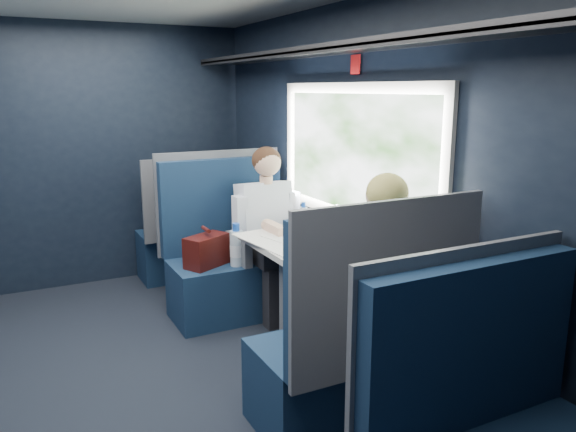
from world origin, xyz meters
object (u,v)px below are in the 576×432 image
seat_row_front (196,235)px  laptop (343,232)px  man (270,225)px  bottle_small (303,217)px  seat_bay_near (231,260)px  woman (379,277)px  cup (304,221)px  seat_bay_far (356,351)px  table (306,256)px

seat_row_front → laptop: seat_row_front is taller
man → bottle_small: bearing=-67.0°
seat_row_front → man: 1.17m
seat_bay_near → woman: woman is taller
seat_row_front → woman: bearing=-84.3°
bottle_small → cup: size_ratio=2.04×
man → bottle_small: size_ratio=6.70×
seat_bay_near → seat_bay_far: bearing=-89.7°
woman → table: bearing=95.5°
laptop → cup: size_ratio=3.14×
seat_bay_near → bottle_small: size_ratio=6.39×
woman → laptop: (0.20, 0.69, 0.07)m
table → bottle_small: size_ratio=5.07×
table → seat_row_front: (-0.18, 1.80, -0.25)m
seat_bay_far → table: bearing=78.2°
seat_row_front → cup: seat_row_front is taller
seat_bay_far → laptop: (0.45, 0.86, 0.39)m
seat_bay_far → woman: woman is taller
man → laptop: bearing=-74.0°
seat_row_front → laptop: bearing=-75.9°
seat_row_front → bottle_small: (0.38, -1.40, 0.42)m
seat_bay_far → woman: size_ratio=0.95×
seat_bay_far → man: size_ratio=0.95×
table → cup: (0.23, 0.44, 0.12)m
laptop → bottle_small: size_ratio=1.54×
woman → laptop: size_ratio=4.35×
seat_bay_near → table: bearing=-77.5°
seat_bay_near → seat_row_front: bearing=89.4°
man → cup: 0.31m
table → seat_bay_near: size_ratio=0.79×
table → bottle_small: bottle_small is taller
seat_bay_near → man: (0.26, -0.17, 0.30)m
laptop → woman: bearing=-106.4°
seat_bay_far → man: bearing=81.0°
woman → bottle_small: bearing=83.4°
seat_bay_far → man: man is taller
table → seat_row_front: bearing=95.8°
man → bottle_small: (0.13, -0.30, 0.11)m
seat_bay_near → man: size_ratio=0.95×
table → cup: 0.51m
seat_bay_near → cup: seat_bay_near is taller
seat_bay_far → man: 1.62m
seat_bay_far → laptop: size_ratio=4.14×
seat_bay_far → woman: bearing=33.8°
table → laptop: size_ratio=3.29×
table → cup: cup is taller
seat_bay_near → seat_row_front: (0.01, 0.93, -0.01)m
cup → bottle_small: bearing=-124.7°
laptop → seat_bay_near: bearing=117.7°
table → seat_bay_far: bearing=-101.8°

